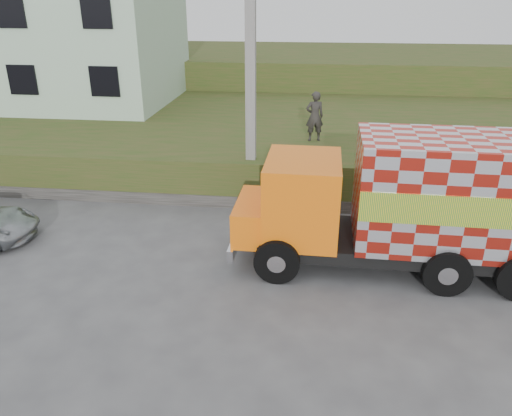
# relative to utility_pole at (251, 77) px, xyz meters

# --- Properties ---
(ground) EXTENTS (120.00, 120.00, 0.00)m
(ground) POSITION_rel_utility_pole_xyz_m (1.00, -4.60, -4.08)
(ground) COLOR #474749
(ground) RESTS_ON ground
(embankment) EXTENTS (40.00, 12.00, 1.50)m
(embankment) POSITION_rel_utility_pole_xyz_m (1.00, 5.40, -3.33)
(embankment) COLOR #2D4A18
(embankment) RESTS_ON ground
(embankment_far) EXTENTS (40.00, 12.00, 3.00)m
(embankment_far) POSITION_rel_utility_pole_xyz_m (1.00, 17.40, -2.58)
(embankment_far) COLOR #2D4A18
(embankment_far) RESTS_ON ground
(retaining_strip) EXTENTS (16.00, 0.50, 0.40)m
(retaining_strip) POSITION_rel_utility_pole_xyz_m (-1.00, -0.40, -3.88)
(retaining_strip) COLOR #595651
(retaining_strip) RESTS_ON ground
(building) EXTENTS (10.00, 8.00, 6.00)m
(building) POSITION_rel_utility_pole_xyz_m (-10.00, 8.40, 0.42)
(building) COLOR #ACC9B0
(building) RESTS_ON embankment
(utility_pole) EXTENTS (1.20, 0.30, 8.00)m
(utility_pole) POSITION_rel_utility_pole_xyz_m (0.00, 0.00, 0.00)
(utility_pole) COLOR gray
(utility_pole) RESTS_ON ground
(cargo_truck) EXTENTS (7.64, 2.76, 3.39)m
(cargo_truck) POSITION_rel_utility_pole_xyz_m (4.32, -3.74, -2.33)
(cargo_truck) COLOR black
(cargo_truck) RESTS_ON ground
(cow) EXTENTS (0.87, 1.63, 1.32)m
(cow) POSITION_rel_utility_pole_xyz_m (0.83, -3.64, -3.42)
(cow) COLOR #34160D
(cow) RESTS_ON ground
(pedestrian) EXTENTS (0.72, 0.56, 1.76)m
(pedestrian) POSITION_rel_utility_pole_xyz_m (1.97, 2.35, -1.70)
(pedestrian) COLOR #2D2A28
(pedestrian) RESTS_ON embankment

